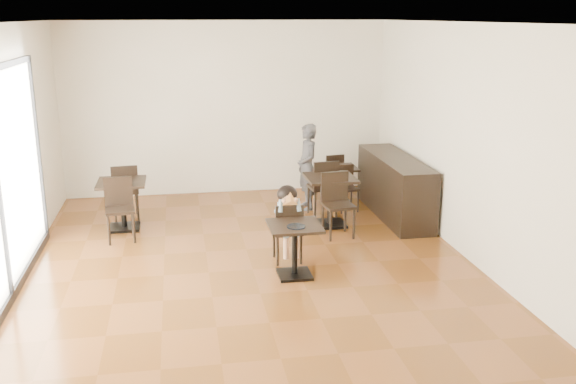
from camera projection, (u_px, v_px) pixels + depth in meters
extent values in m
cube|color=brown|center=(253.00, 270.00, 8.58)|extent=(6.00, 8.00, 0.01)
cube|color=white|center=(249.00, 22.00, 7.72)|extent=(6.00, 8.00, 0.01)
cube|color=white|center=(226.00, 109.00, 11.95)|extent=(6.00, 0.01, 3.20)
cube|color=white|center=(319.00, 273.00, 4.35)|extent=(6.00, 0.01, 3.20)
cube|color=white|center=(1.00, 161.00, 7.65)|extent=(0.01, 8.00, 3.20)
cube|color=white|center=(472.00, 145.00, 8.64)|extent=(0.01, 8.00, 3.20)
cylinder|color=black|center=(296.00, 227.00, 8.09)|extent=(0.24, 0.24, 0.01)
imported|color=#3E3E43|center=(307.00, 167.00, 11.09)|extent=(0.42, 0.59, 1.50)
cube|color=black|center=(395.00, 187.00, 10.78)|extent=(0.60, 2.40, 1.00)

